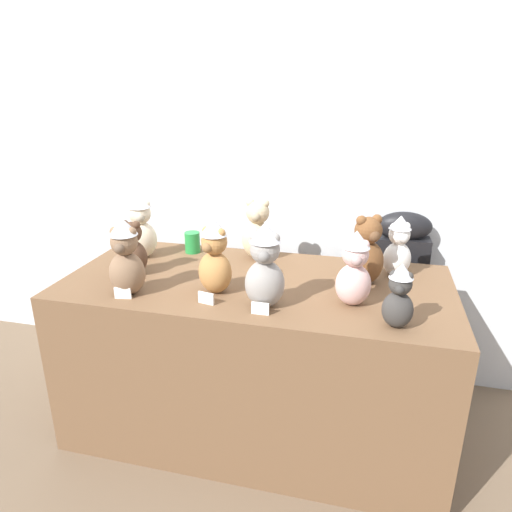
# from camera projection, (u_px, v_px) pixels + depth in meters

# --- Properties ---
(ground_plane) EXTENTS (10.00, 10.00, 0.00)m
(ground_plane) POSITION_uv_depth(u_px,v_px,m) (243.00, 458.00, 2.17)
(ground_plane) COLOR brown
(wall_back) EXTENTS (7.00, 0.08, 2.60)m
(wall_back) POSITION_uv_depth(u_px,v_px,m) (285.00, 151.00, 2.55)
(wall_back) COLOR silver
(wall_back) RESTS_ON ground_plane
(display_table) EXTENTS (1.75, 0.82, 0.80)m
(display_table) POSITION_uv_depth(u_px,v_px,m) (256.00, 356.00, 2.26)
(display_table) COLOR brown
(display_table) RESTS_ON ground_plane
(instrument_case) EXTENTS (0.29, 0.13, 1.03)m
(instrument_case) POSITION_uv_depth(u_px,v_px,m) (396.00, 301.00, 2.56)
(instrument_case) COLOR black
(instrument_case) RESTS_ON ground_plane
(teddy_bear_blush) EXTENTS (0.16, 0.14, 0.31)m
(teddy_bear_blush) POSITION_uv_depth(u_px,v_px,m) (354.00, 270.00, 1.84)
(teddy_bear_blush) COLOR beige
(teddy_bear_blush) RESTS_ON display_table
(teddy_bear_snow) EXTENTS (0.17, 0.16, 0.29)m
(teddy_bear_snow) POSITION_uv_depth(u_px,v_px,m) (398.00, 247.00, 2.14)
(teddy_bear_snow) COLOR white
(teddy_bear_snow) RESTS_ON display_table
(teddy_bear_cream) EXTENTS (0.20, 0.19, 0.34)m
(teddy_bear_cream) POSITION_uv_depth(u_px,v_px,m) (141.00, 226.00, 2.36)
(teddy_bear_cream) COLOR beige
(teddy_bear_cream) RESTS_ON display_table
(teddy_bear_caramel) EXTENTS (0.18, 0.16, 0.33)m
(teddy_bear_caramel) POSITION_uv_depth(u_px,v_px,m) (215.00, 257.00, 1.95)
(teddy_bear_caramel) COLOR #B27A42
(teddy_bear_caramel) RESTS_ON display_table
(teddy_bear_sand) EXTENTS (0.17, 0.15, 0.31)m
(teddy_bear_sand) POSITION_uv_depth(u_px,v_px,m) (258.00, 231.00, 2.35)
(teddy_bear_sand) COLOR #CCB78E
(teddy_bear_sand) RESTS_ON display_table
(teddy_bear_mocha) EXTENTS (0.17, 0.15, 0.34)m
(teddy_bear_mocha) POSITION_uv_depth(u_px,v_px,m) (126.00, 258.00, 1.93)
(teddy_bear_mocha) COLOR #7F6047
(teddy_bear_mocha) RESTS_ON display_table
(teddy_bear_ash) EXTENTS (0.18, 0.16, 0.35)m
(teddy_bear_ash) POSITION_uv_depth(u_px,v_px,m) (265.00, 267.00, 1.82)
(teddy_bear_ash) COLOR gray
(teddy_bear_ash) RESTS_ON display_table
(teddy_bear_cocoa) EXTENTS (0.14, 0.12, 0.26)m
(teddy_bear_cocoa) POSITION_uv_depth(u_px,v_px,m) (133.00, 250.00, 2.16)
(teddy_bear_cocoa) COLOR #4C3323
(teddy_bear_cocoa) RESTS_ON display_table
(teddy_bear_charcoal) EXTENTS (0.12, 0.11, 0.25)m
(teddy_bear_charcoal) POSITION_uv_depth(u_px,v_px,m) (399.00, 297.00, 1.68)
(teddy_bear_charcoal) COLOR #383533
(teddy_bear_charcoal) RESTS_ON display_table
(teddy_bear_chestnut) EXTENTS (0.21, 0.20, 0.32)m
(teddy_bear_chestnut) POSITION_uv_depth(u_px,v_px,m) (367.00, 252.00, 2.05)
(teddy_bear_chestnut) COLOR brown
(teddy_bear_chestnut) RESTS_ON display_table
(party_cup_green) EXTENTS (0.08, 0.08, 0.11)m
(party_cup_green) POSITION_uv_depth(u_px,v_px,m) (192.00, 242.00, 2.47)
(party_cup_green) COLOR #238C3D
(party_cup_green) RESTS_ON display_table
(name_card_front_left) EXTENTS (0.07, 0.01, 0.05)m
(name_card_front_left) POSITION_uv_depth(u_px,v_px,m) (260.00, 309.00, 1.80)
(name_card_front_left) COLOR white
(name_card_front_left) RESTS_ON display_table
(name_card_front_middle) EXTENTS (0.07, 0.02, 0.05)m
(name_card_front_middle) POSITION_uv_depth(u_px,v_px,m) (206.00, 298.00, 1.89)
(name_card_front_middle) COLOR white
(name_card_front_middle) RESTS_ON display_table
(name_card_front_right) EXTENTS (0.07, 0.02, 0.05)m
(name_card_front_right) POSITION_uv_depth(u_px,v_px,m) (123.00, 293.00, 1.94)
(name_card_front_right) COLOR white
(name_card_front_right) RESTS_ON display_table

